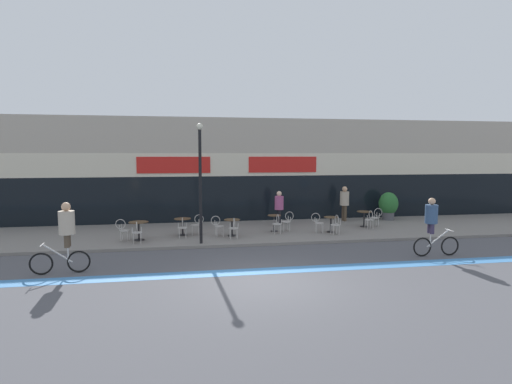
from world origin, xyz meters
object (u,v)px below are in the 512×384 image
Objects in this scene: bistro_table_4 at (331,221)px; cafe_chair_2_near at (234,227)px; cyclist_0 at (65,232)px; cafe_chair_2_side at (218,225)px; cafe_chair_4_side at (318,221)px; cyclist_1 at (433,223)px; pedestrian_near_end at (279,205)px; bistro_table_0 at (139,227)px; cafe_chair_3_near at (277,223)px; cafe_chair_0_side at (123,228)px; cafe_chair_4_near at (336,223)px; cafe_chair_3_side at (287,220)px; cafe_chair_5_near at (370,218)px; bistro_table_5 at (364,216)px; lamp_post at (200,174)px; cafe_chair_1_near at (182,226)px; bistro_table_1 at (183,223)px; cafe_chair_5_side at (376,216)px; cafe_chair_0_near at (137,231)px; bistro_table_3 at (274,220)px; planter_pot at (388,205)px; bistro_table_2 at (232,224)px.

bistro_table_4 is 0.78× the size of cafe_chair_2_near.
cafe_chair_2_near is at bearing -151.50° from cyclist_0.
cafe_chair_2_side is 4.54m from cafe_chair_4_side.
cyclist_1 is 1.24× the size of pedestrian_near_end.
bistro_table_0 is 0.88× the size of cafe_chair_3_near.
cafe_chair_4_near is at bearing 2.75° from cafe_chair_0_side.
bistro_table_4 is 1.99m from cafe_chair_3_side.
cafe_chair_5_near is (6.63, 1.11, 0.00)m from cafe_chair_2_near.
bistro_table_5 is 0.34× the size of cyclist_0.
lamp_post is at bearing 94.94° from cafe_chair_4_near.
cafe_chair_4_near is at bearing -53.69° from pedestrian_near_end.
cafe_chair_5_near is (-0.00, -0.63, -0.02)m from bistro_table_5.
cafe_chair_1_near is 9.82m from cyclist_1.
cyclist_0 is at bearing -157.02° from bistro_table_4.
bistro_table_1 is 0.83× the size of cafe_chair_5_side.
cafe_chair_0_near is 1.00× the size of cafe_chair_1_near.
cafe_chair_2_near is 2.14m from cafe_chair_3_near.
cafe_chair_5_side is at bearing -80.90° from cafe_chair_3_near.
cafe_chair_4_near is (2.51, -1.25, -0.01)m from bistro_table_3.
cafe_chair_0_near is at bearing 96.91° from cafe_chair_3_near.
cafe_chair_4_near is 0.41× the size of cyclist_0.
cafe_chair_3_side reaches higher than bistro_table_4.
cafe_chair_0_side is at bearing 86.32° from cafe_chair_4_near.
cafe_chair_0_side is 1.00× the size of cafe_chair_2_side.
cafe_chair_2_side is (-2.65, -0.69, -0.01)m from bistro_table_3.
cafe_chair_1_near is 0.19× the size of lamp_post.
bistro_table_5 is 0.84× the size of cafe_chair_5_near.
bistro_table_1 is at bearing -167.75° from planter_pot.
bistro_table_0 is 13.11m from planter_pot.
cyclist_0 is at bearing 136.97° from cafe_chair_1_near.
bistro_table_2 is 0.48× the size of planter_pot.
bistro_table_1 is 9.41m from cafe_chair_5_side.
cafe_chair_3_near is 4.62m from cafe_chair_5_near.
cafe_chair_5_near reaches higher than bistro_table_0.
cyclist_1 is at bearing -45.68° from bistro_table_3.
cafe_chair_4_near is (5.16, -0.55, 0.00)m from cafe_chair_2_side.
bistro_table_0 is at bearing 4.10° from cafe_chair_0_side.
cafe_chair_2_near is at bearing -165.32° from bistro_table_5.
lamp_post is at bearing 161.82° from cyclist_1.
bistro_table_0 is 4.36m from cyclist_0.
cafe_chair_2_near is at bearing 24.59° from lamp_post.
pedestrian_near_end is at bearing -70.02° from cafe_chair_0_near.
cafe_chair_2_side is at bearing 94.60° from cafe_chair_5_near.
bistro_table_4 is 4.86m from cyclist_1.
bistro_table_2 is at bearing 7.94° from cafe_chair_0_side.
bistro_table_2 is 2.14m from bistro_table_3.
pedestrian_near_end reaches higher than cafe_chair_5_near.
planter_pot is (4.29, 2.80, 0.31)m from bistro_table_4.
cyclist_1 reaches higher than bistro_table_3.
lamp_post is 2.24× the size of cyclist_1.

